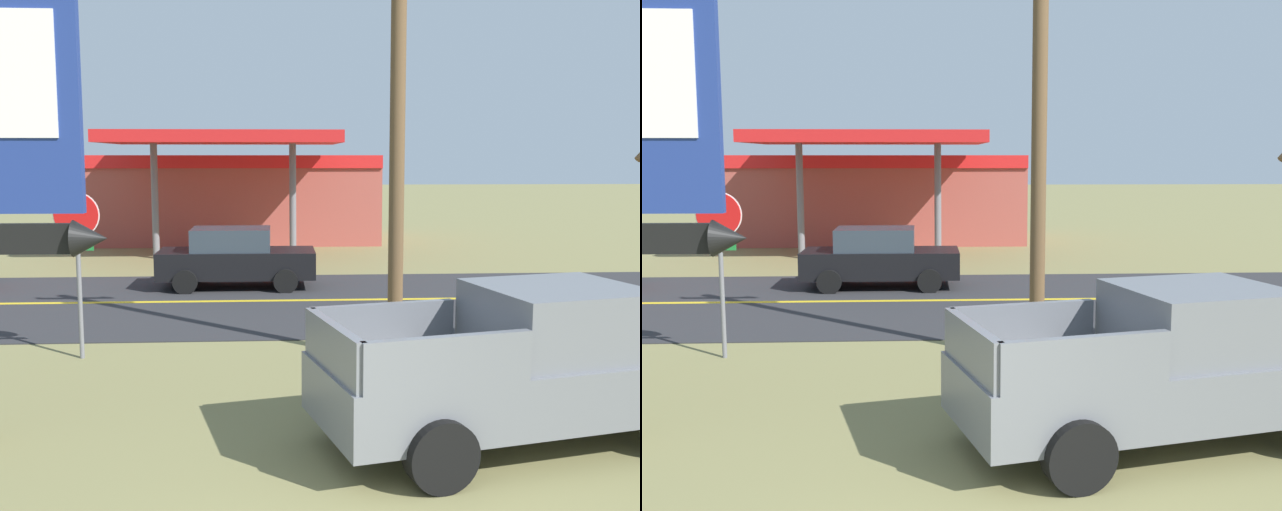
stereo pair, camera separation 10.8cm
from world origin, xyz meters
The scene contains 7 objects.
road_asphalt centered at (0.00, 13.00, 0.01)m, with size 140.00×8.00×0.02m, color #2B2B2D.
road_centre_line centered at (0.00, 13.00, 0.02)m, with size 126.00×0.20×0.01m, color gold.
stop_sign centered at (-4.23, 7.94, 2.03)m, with size 0.80×0.08×2.95m.
utility_pole centered at (1.27, 7.44, 4.57)m, with size 1.84×0.26×8.56m.
gas_station centered at (-2.58, 26.82, 1.94)m, with size 12.00×11.50×4.40m.
pickup_grey_parked_on_lawn centered at (2.35, 3.65, 0.96)m, with size 5.52×3.14×1.96m.
car_black_mid_lane centered at (-1.88, 15.00, 0.83)m, with size 4.20×2.00×1.64m.
Camera 2 is at (-0.68, -5.23, 3.55)m, focal length 42.10 mm.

